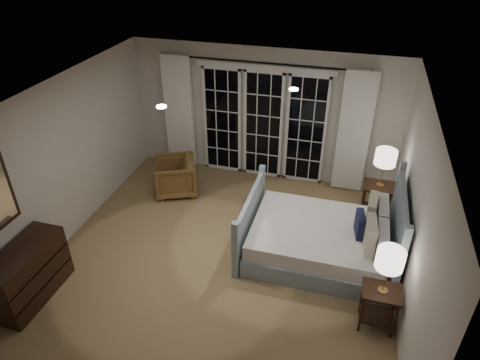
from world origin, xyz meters
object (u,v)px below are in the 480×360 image
(nightstand_left, at_px, (379,303))
(dresser, at_px, (28,274))
(nightstand_right, at_px, (378,197))
(armchair, at_px, (175,176))
(lamp_left, at_px, (390,260))
(lamp_right, at_px, (386,158))
(bed, at_px, (323,239))

(nightstand_left, xyz_separation_m, dresser, (-4.46, -0.76, 0.01))
(nightstand_right, xyz_separation_m, armchair, (-3.56, -0.15, -0.10))
(lamp_left, distance_m, dresser, 4.57)
(lamp_right, distance_m, dresser, 5.41)
(armchair, bearing_deg, bed, 45.53)
(nightstand_left, bearing_deg, lamp_right, 91.27)
(lamp_left, height_order, armchair, lamp_left)
(lamp_right, bearing_deg, dresser, -145.31)
(armchair, xyz_separation_m, dresser, (-0.85, -2.90, 0.07))
(lamp_left, relative_size, lamp_right, 0.96)
(lamp_left, relative_size, armchair, 0.84)
(nightstand_left, relative_size, armchair, 0.81)
(nightstand_right, height_order, lamp_right, lamp_right)
(dresser, bearing_deg, nightstand_right, 34.69)
(nightstand_right, relative_size, dresser, 0.58)
(bed, height_order, nightstand_left, bed)
(bed, relative_size, dresser, 1.90)
(lamp_right, xyz_separation_m, armchair, (-3.56, -0.15, -0.85))
(armchair, bearing_deg, lamp_right, 68.29)
(lamp_left, distance_m, armchair, 4.27)
(bed, bearing_deg, lamp_left, -53.82)
(nightstand_right, bearing_deg, nightstand_left, -88.73)
(nightstand_right, relative_size, lamp_right, 1.03)
(nightstand_right, relative_size, armchair, 0.90)
(bed, distance_m, nightstand_left, 1.37)
(lamp_right, height_order, armchair, lamp_right)
(nightstand_right, bearing_deg, bed, -122.51)
(bed, distance_m, armchair, 2.99)
(bed, height_order, lamp_right, lamp_right)
(nightstand_left, distance_m, nightstand_right, 2.29)
(armchair, bearing_deg, nightstand_right, 68.29)
(dresser, bearing_deg, lamp_left, 9.63)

